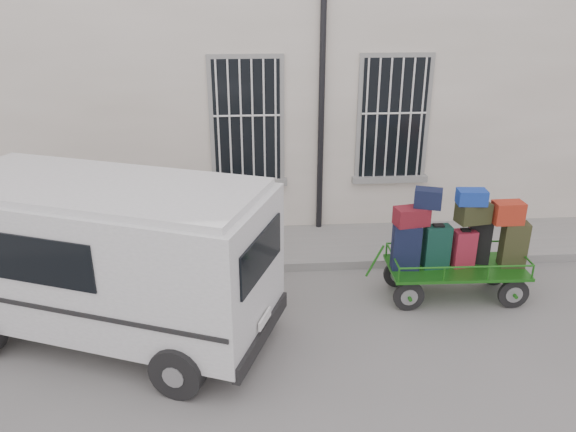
{
  "coord_description": "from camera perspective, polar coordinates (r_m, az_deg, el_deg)",
  "views": [
    {
      "loc": [
        -0.43,
        -7.12,
        4.5
      ],
      "look_at": [
        0.2,
        1.0,
        1.17
      ],
      "focal_mm": 35.0,
      "sensor_mm": 36.0,
      "label": 1
    }
  ],
  "objects": [
    {
      "name": "van",
      "position": [
        7.77,
        -17.98,
        -3.47
      ],
      "size": [
        4.75,
        3.3,
        2.22
      ],
      "rotation": [
        0.0,
        0.0,
        -0.37
      ],
      "color": "silver",
      "rests_on": "ground"
    },
    {
      "name": "luggage_cart",
      "position": [
        8.86,
        16.87,
        -2.76
      ],
      "size": [
        2.44,
        1.0,
        1.78
      ],
      "rotation": [
        0.0,
        0.0,
        -0.03
      ],
      "color": "black",
      "rests_on": "ground"
    },
    {
      "name": "sidewalk",
      "position": [
        10.33,
        -1.6,
        -3.17
      ],
      "size": [
        24.0,
        1.7,
        0.15
      ],
      "primitive_type": "cube",
      "color": "gray",
      "rests_on": "ground"
    },
    {
      "name": "ground",
      "position": [
        8.43,
        -0.83,
        -10.03
      ],
      "size": [
        80.0,
        80.0,
        0.0
      ],
      "primitive_type": "plane",
      "color": "slate",
      "rests_on": "ground"
    },
    {
      "name": "building",
      "position": [
        12.71,
        -2.52,
        15.41
      ],
      "size": [
        24.0,
        5.15,
        6.0
      ],
      "color": "beige",
      "rests_on": "ground"
    }
  ]
}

